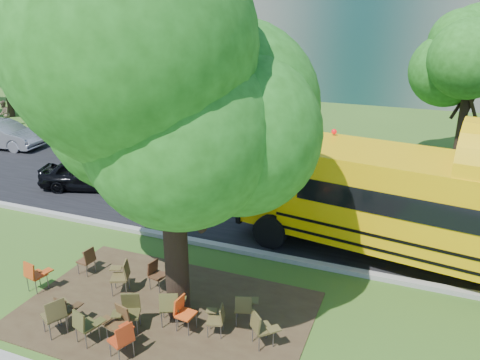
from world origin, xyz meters
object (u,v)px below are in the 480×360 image
at_px(main_tree, 168,99).
at_px(chair_0, 35,273).
at_px(chair_13, 245,306).
at_px(chair_14, 123,337).
at_px(chair_4, 85,324).
at_px(chair_11, 171,304).
at_px(pedestrian_a, 55,118).
at_px(chair_8, 88,258).
at_px(chair_10, 156,273).
at_px(bg_car_silver, 3,135).
at_px(chair_9, 122,274).
at_px(chair_1, 65,308).
at_px(chair_6, 217,317).
at_px(chair_12, 183,311).
at_px(black_car, 88,174).
at_px(chair_3, 118,320).
at_px(chair_7, 261,327).
at_px(bg_car_red, 137,143).
at_px(chair_5, 129,309).
at_px(chair_2, 55,312).
at_px(pedestrian_b, 4,114).

xyz_separation_m(main_tree, chair_0, (-3.93, -0.53, -4.71)).
height_order(chair_13, chair_14, chair_14).
height_order(chair_4, chair_14, chair_14).
distance_m(chair_11, pedestrian_a, 20.99).
bearing_deg(chair_11, chair_8, 136.53).
xyz_separation_m(chair_10, bg_car_silver, (-14.55, 8.66, 0.22)).
distance_m(chair_8, chair_9, 1.50).
xyz_separation_m(chair_1, chair_6, (3.41, 1.01, -0.01)).
xyz_separation_m(chair_0, chair_4, (2.57, -1.20, -0.00)).
relative_size(chair_12, black_car, 0.22).
xyz_separation_m(chair_3, bg_car_silver, (-14.83, 10.72, 0.20)).
distance_m(chair_7, chair_13, 0.85).
relative_size(chair_13, bg_car_red, 0.17).
bearing_deg(bg_car_red, chair_14, -160.32).
distance_m(chair_5, bg_car_silver, 18.10).
bearing_deg(pedestrian_a, bg_car_silver, -179.24).
bearing_deg(bg_car_silver, chair_10, -124.92).
relative_size(chair_4, chair_9, 0.95).
bearing_deg(chair_12, chair_14, -23.91).
xyz_separation_m(chair_13, chair_14, (-1.97, -1.99, 0.03)).
xyz_separation_m(chair_4, chair_10, (0.31, 2.44, -0.04)).
distance_m(chair_1, chair_11, 2.45).
relative_size(chair_2, black_car, 0.25).
bearing_deg(chair_0, chair_8, 70.08).
bearing_deg(chair_5, pedestrian_a, -67.28).
bearing_deg(bg_car_red, main_tree, -155.00).
bearing_deg(pedestrian_b, chair_0, 11.19).
distance_m(chair_4, bg_car_silver, 18.06).
distance_m(chair_11, black_car, 9.99).
xyz_separation_m(chair_13, bg_car_red, (-9.75, 10.43, 0.17)).
relative_size(chair_8, chair_13, 0.97).
xyz_separation_m(black_car, bg_car_silver, (-8.13, 3.28, 0.07)).
bearing_deg(chair_1, pedestrian_a, 135.60).
xyz_separation_m(black_car, bg_car_red, (-0.63, 4.52, 0.04)).
height_order(chair_0, chair_1, chair_0).
bearing_deg(chair_2, main_tree, -25.32).
distance_m(main_tree, black_car, 10.69).
bearing_deg(bg_car_red, pedestrian_b, 65.74).
height_order(chair_1, chair_14, chair_14).
bearing_deg(main_tree, chair_8, 168.11).
height_order(chair_0, pedestrian_a, pedestrian_a).
bearing_deg(chair_1, chair_9, 78.45).
bearing_deg(chair_0, main_tree, 18.12).
height_order(main_tree, pedestrian_a, main_tree).
height_order(chair_7, chair_9, chair_9).
relative_size(chair_11, bg_car_silver, 0.21).
bearing_deg(chair_3, chair_1, 15.56).
relative_size(chair_9, chair_12, 1.09).
height_order(chair_1, chair_13, chair_13).
distance_m(chair_1, pedestrian_b, 22.34).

